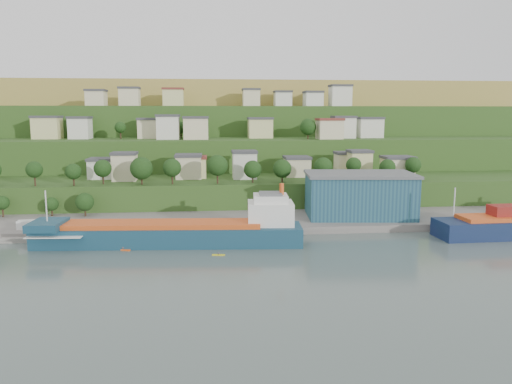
{
  "coord_description": "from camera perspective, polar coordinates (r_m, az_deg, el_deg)",
  "views": [
    {
      "loc": [
        -0.72,
        -112.16,
        31.74
      ],
      "look_at": [
        11.65,
        15.0,
        11.66
      ],
      "focal_mm": 35.0,
      "sensor_mm": 36.0,
      "label": 1
    }
  ],
  "objects": [
    {
      "name": "warehouse",
      "position": [
        148.54,
        11.73,
        -0.28
      ],
      "size": [
        32.71,
        21.93,
        12.8
      ],
      "rotation": [
        0.0,
        0.0,
        -0.1
      ],
      "color": "navy",
      "rests_on": "quay"
    },
    {
      "name": "dinghy",
      "position": [
        142.32,
        -24.24,
        -4.08
      ],
      "size": [
        4.69,
        2.61,
        0.89
      ],
      "primitive_type": "cube",
      "rotation": [
        0.0,
        0.0,
        -0.23
      ],
      "color": "silver",
      "rests_on": "pebble_beach"
    },
    {
      "name": "caravan",
      "position": [
        143.32,
        -24.33,
        -3.56
      ],
      "size": [
        6.71,
        3.27,
        3.03
      ],
      "primitive_type": "cube",
      "rotation": [
        0.0,
        0.0,
        0.09
      ],
      "color": "white",
      "rests_on": "pebble_beach"
    },
    {
      "name": "cargo_ship_near",
      "position": [
        124.04,
        -8.9,
        -4.74
      ],
      "size": [
        65.27,
        14.5,
        16.63
      ],
      "rotation": [
        0.0,
        0.0,
        -0.07
      ],
      "color": "navy",
      "rests_on": "ground"
    },
    {
      "name": "ground",
      "position": [
        116.57,
        -5.03,
        -6.9
      ],
      "size": [
        500.0,
        500.0,
        0.0
      ],
      "primitive_type": "plane",
      "color": "#42514B",
      "rests_on": "ground"
    },
    {
      "name": "kayak_orange",
      "position": [
        121.99,
        -14.95,
        -6.33
      ],
      "size": [
        3.56,
        1.81,
        0.89
      ],
      "rotation": [
        0.0,
        0.0,
        -0.35
      ],
      "color": "#FA5916",
      "rests_on": "ground"
    },
    {
      "name": "quay",
      "position": [
        145.2,
        2.79,
        -3.71
      ],
      "size": [
        220.0,
        26.0,
        4.0
      ],
      "primitive_type": "cube",
      "color": "slate",
      "rests_on": "ground"
    },
    {
      "name": "pebble_beach",
      "position": [
        148.17,
        -26.98,
        -4.43
      ],
      "size": [
        40.0,
        18.0,
        2.4
      ],
      "primitive_type": "cube",
      "color": "slate",
      "rests_on": "ground"
    },
    {
      "name": "kayak_yellow",
      "position": [
        114.19,
        -4.3,
        -7.12
      ],
      "size": [
        2.95,
        0.85,
        0.73
      ],
      "rotation": [
        0.0,
        0.0,
        -0.12
      ],
      "color": "yellow",
      "rests_on": "ground"
    },
    {
      "name": "hillside",
      "position": [
        282.64,
        -5.38,
        2.46
      ],
      "size": [
        360.0,
        210.0,
        96.0
      ],
      "color": "#284719",
      "rests_on": "ground"
    }
  ]
}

